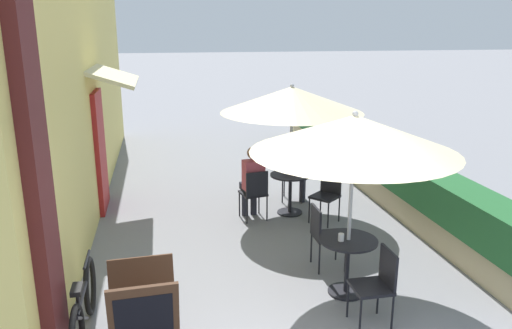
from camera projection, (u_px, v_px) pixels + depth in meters
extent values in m
cube|color=#E0CC6B|center=(90.00, 87.00, 8.93)|extent=(0.24, 11.31, 4.20)
cube|color=#4C1919|center=(35.00, 157.00, 4.18)|extent=(0.12, 0.56, 4.20)
cube|color=maroon|center=(100.00, 151.00, 8.70)|extent=(0.08, 0.96, 2.10)
cube|color=beige|center=(113.00, 76.00, 8.41)|extent=(0.78, 1.80, 0.30)
cube|color=tan|center=(364.00, 173.00, 10.30)|extent=(0.44, 10.31, 0.45)
cube|color=#235B2D|center=(366.00, 149.00, 10.17)|extent=(0.60, 9.80, 0.56)
cylinder|color=black|center=(346.00, 291.00, 6.12)|extent=(0.44, 0.44, 0.02)
cylinder|color=black|center=(347.00, 266.00, 6.03)|extent=(0.06, 0.06, 0.69)
cylinder|color=black|center=(348.00, 240.00, 5.94)|extent=(0.70, 0.70, 0.02)
cylinder|color=#B7B7BC|center=(350.00, 210.00, 5.84)|extent=(0.04, 0.04, 2.16)
cone|color=beige|center=(354.00, 134.00, 5.59)|extent=(2.38, 2.38, 0.43)
sphere|color=#B7B7BC|center=(355.00, 114.00, 5.53)|extent=(0.07, 0.07, 0.07)
cube|color=black|center=(329.00, 236.00, 6.66)|extent=(0.40, 0.40, 0.04)
cube|color=black|center=(316.00, 223.00, 6.57)|extent=(0.03, 0.38, 0.42)
cylinder|color=black|center=(345.00, 256.00, 6.58)|extent=(0.02, 0.02, 0.45)
cylinder|color=black|center=(336.00, 245.00, 6.92)|extent=(0.02, 0.02, 0.45)
cylinder|color=black|center=(319.00, 259.00, 6.52)|extent=(0.02, 0.02, 0.45)
cylinder|color=black|center=(311.00, 247.00, 6.86)|extent=(0.02, 0.02, 0.45)
cube|color=black|center=(371.00, 287.00, 5.35)|extent=(0.40, 0.40, 0.04)
cube|color=black|center=(388.00, 268.00, 5.33)|extent=(0.03, 0.38, 0.42)
cylinder|color=black|center=(348.00, 299.00, 5.55)|extent=(0.02, 0.02, 0.45)
cylinder|color=black|center=(360.00, 317.00, 5.21)|extent=(0.02, 0.02, 0.45)
cylinder|color=black|center=(378.00, 296.00, 5.62)|extent=(0.02, 0.02, 0.45)
cylinder|color=black|center=(392.00, 313.00, 5.28)|extent=(0.02, 0.02, 0.45)
cylinder|color=white|center=(341.00, 237.00, 5.89)|extent=(0.07, 0.07, 0.09)
cylinder|color=black|center=(290.00, 212.00, 8.73)|extent=(0.44, 0.44, 0.02)
cylinder|color=black|center=(290.00, 194.00, 8.64)|extent=(0.06, 0.06, 0.69)
cylinder|color=black|center=(290.00, 175.00, 8.55)|extent=(0.70, 0.70, 0.02)
cylinder|color=#B7B7BC|center=(291.00, 153.00, 8.45)|extent=(0.04, 0.04, 2.16)
cone|color=beige|center=(292.00, 99.00, 8.20)|extent=(2.38, 2.38, 0.43)
sphere|color=#B7B7BC|center=(292.00, 86.00, 8.14)|extent=(0.07, 0.07, 0.07)
cube|color=black|center=(293.00, 177.00, 9.27)|extent=(0.51, 0.51, 0.04)
cube|color=black|center=(283.00, 166.00, 9.24)|extent=(0.15, 0.37, 0.42)
cylinder|color=black|center=(302.00, 192.00, 9.14)|extent=(0.02, 0.02, 0.45)
cylinder|color=black|center=(303.00, 186.00, 9.48)|extent=(0.02, 0.02, 0.45)
cylinder|color=black|center=(282.00, 191.00, 9.19)|extent=(0.02, 0.02, 0.45)
cylinder|color=black|center=(284.00, 185.00, 9.53)|extent=(0.02, 0.02, 0.45)
cylinder|color=#23232D|center=(302.00, 190.00, 9.23)|extent=(0.11, 0.11, 0.47)
cylinder|color=#23232D|center=(303.00, 187.00, 9.38)|extent=(0.11, 0.11, 0.47)
cube|color=#23232D|center=(298.00, 173.00, 9.24)|extent=(0.44, 0.40, 0.12)
cube|color=white|center=(292.00, 160.00, 9.19)|extent=(0.32, 0.39, 0.50)
sphere|color=#A87556|center=(294.00, 140.00, 9.08)|extent=(0.20, 0.20, 0.20)
cube|color=black|center=(253.00, 193.00, 8.37)|extent=(0.47, 0.47, 0.04)
cube|color=black|center=(257.00, 184.00, 8.15)|extent=(0.38, 0.10, 0.42)
cylinder|color=black|center=(259.00, 201.00, 8.65)|extent=(0.02, 0.02, 0.45)
cylinder|color=black|center=(239.00, 204.00, 8.53)|extent=(0.02, 0.02, 0.45)
cylinder|color=black|center=(267.00, 208.00, 8.33)|extent=(0.02, 0.02, 0.45)
cylinder|color=black|center=(247.00, 211.00, 8.20)|extent=(0.02, 0.02, 0.45)
cylinder|color=#23232D|center=(254.00, 201.00, 8.62)|extent=(0.11, 0.11, 0.47)
cylinder|color=#23232D|center=(245.00, 203.00, 8.56)|extent=(0.11, 0.11, 0.47)
cube|color=#23232D|center=(251.00, 187.00, 8.43)|extent=(0.36, 0.41, 0.12)
cube|color=#AD424C|center=(253.00, 175.00, 8.26)|extent=(0.38, 0.28, 0.50)
sphere|color=brown|center=(253.00, 153.00, 8.18)|extent=(0.20, 0.20, 0.20)
cube|color=black|center=(325.00, 197.00, 8.20)|extent=(0.56, 0.56, 0.04)
cube|color=black|center=(331.00, 182.00, 8.29)|extent=(0.27, 0.31, 0.42)
cylinder|color=black|center=(309.00, 210.00, 8.23)|extent=(0.02, 0.02, 0.45)
cylinder|color=black|center=(328.00, 215.00, 8.02)|extent=(0.02, 0.02, 0.45)
cylinder|color=black|center=(321.00, 204.00, 8.51)|extent=(0.02, 0.02, 0.45)
cylinder|color=black|center=(339.00, 209.00, 8.29)|extent=(0.02, 0.02, 0.45)
cylinder|color=white|center=(287.00, 169.00, 8.69)|extent=(0.07, 0.07, 0.09)
torus|color=black|center=(90.00, 286.00, 5.63)|extent=(0.07, 0.66, 0.66)
cylinder|color=black|center=(83.00, 294.00, 5.10)|extent=(0.05, 0.80, 0.04)
cylinder|color=black|center=(82.00, 318.00, 4.98)|extent=(0.05, 0.58, 0.39)
cylinder|color=black|center=(78.00, 300.00, 4.81)|extent=(0.04, 0.04, 0.23)
cube|color=black|center=(77.00, 289.00, 4.78)|extent=(0.10, 0.22, 0.05)
cylinder|color=black|center=(87.00, 259.00, 5.50)|extent=(0.03, 0.46, 0.03)
cube|color=#422819|center=(143.00, 307.00, 4.90)|extent=(0.64, 0.27, 0.98)
cube|color=black|center=(143.00, 304.00, 4.91)|extent=(0.52, 0.19, 0.74)
cube|color=black|center=(145.00, 329.00, 4.50)|extent=(0.52, 0.19, 0.74)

